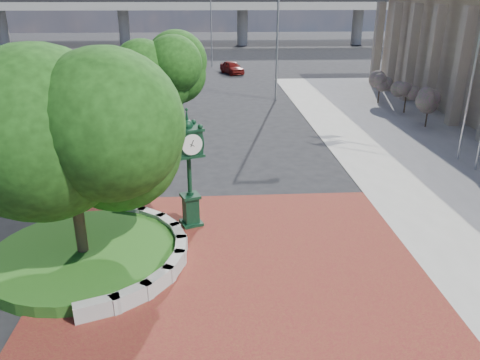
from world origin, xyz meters
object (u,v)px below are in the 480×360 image
post_clock (189,164)px  street_lamp_near (281,28)px  street_lamp_far (213,23)px  parked_car (232,67)px  flagpole_b (475,63)px

post_clock → street_lamp_near: 23.81m
street_lamp_near → street_lamp_far: size_ratio=1.14×
post_clock → street_lamp_far: street_lamp_far is taller
street_lamp_far → parked_car: bearing=-71.2°
parked_car → flagpole_b: size_ratio=0.41×
post_clock → parked_car: post_clock is taller
parked_car → street_lamp_far: size_ratio=0.47×
post_clock → street_lamp_near: (6.54, 22.65, 3.30)m
flagpole_b → street_lamp_near: 17.57m
parked_car → flagpole_b: bearing=-90.4°
post_clock → parked_car: (3.28, 36.58, -1.78)m
parked_car → street_lamp_far: (-1.97, 5.80, 4.35)m
flagpole_b → street_lamp_near: flagpole_b is taller
street_lamp_far → street_lamp_near: bearing=-75.1°
flagpole_b → post_clock: bearing=-154.3°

